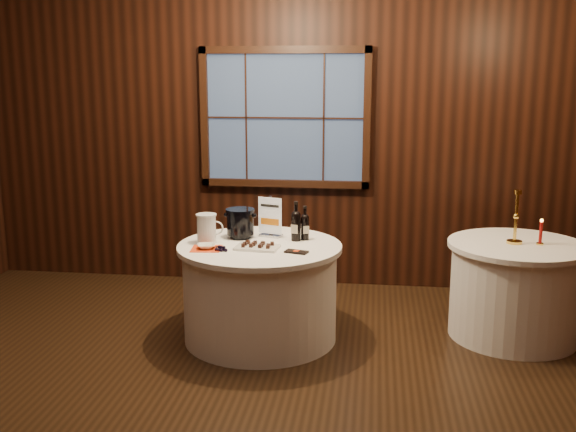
# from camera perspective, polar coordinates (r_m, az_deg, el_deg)

# --- Properties ---
(ground) EXTENTS (6.00, 6.00, 0.00)m
(ground) POSITION_cam_1_polar(r_m,az_deg,el_deg) (4.59, -4.52, -14.95)
(ground) COLOR black
(ground) RESTS_ON ground
(back_wall) EXTENTS (6.00, 0.10, 3.00)m
(back_wall) POSITION_cam_1_polar(r_m,az_deg,el_deg) (6.55, -0.25, 7.40)
(back_wall) COLOR black
(back_wall) RESTS_ON ground
(main_table) EXTENTS (1.28, 1.28, 0.77)m
(main_table) POSITION_cam_1_polar(r_m,az_deg,el_deg) (5.34, -2.37, -6.40)
(main_table) COLOR white
(main_table) RESTS_ON ground
(side_table) EXTENTS (1.08, 1.08, 0.77)m
(side_table) POSITION_cam_1_polar(r_m,az_deg,el_deg) (5.67, 18.64, -5.94)
(side_table) COLOR white
(side_table) RESTS_ON ground
(sign_stand) EXTENTS (0.20, 0.15, 0.34)m
(sign_stand) POSITION_cam_1_polar(r_m,az_deg,el_deg) (5.45, -1.48, -0.59)
(sign_stand) COLOR #ADADB3
(sign_stand) RESTS_ON main_table
(port_bottle_left) EXTENTS (0.08, 0.08, 0.32)m
(port_bottle_left) POSITION_cam_1_polar(r_m,az_deg,el_deg) (5.32, 0.68, -0.66)
(port_bottle_left) COLOR black
(port_bottle_left) RESTS_ON main_table
(port_bottle_right) EXTENTS (0.07, 0.08, 0.27)m
(port_bottle_right) POSITION_cam_1_polar(r_m,az_deg,el_deg) (5.35, 1.44, -0.78)
(port_bottle_right) COLOR black
(port_bottle_right) RESTS_ON main_table
(ice_bucket) EXTENTS (0.23, 0.23, 0.24)m
(ice_bucket) POSITION_cam_1_polar(r_m,az_deg,el_deg) (5.43, -4.06, -0.56)
(ice_bucket) COLOR black
(ice_bucket) RESTS_ON main_table
(chocolate_plate) EXTENTS (0.34, 0.25, 0.05)m
(chocolate_plate) POSITION_cam_1_polar(r_m,az_deg,el_deg) (5.11, -2.63, -2.57)
(chocolate_plate) COLOR white
(chocolate_plate) RESTS_ON main_table
(chocolate_box) EXTENTS (0.19, 0.13, 0.01)m
(chocolate_box) POSITION_cam_1_polar(r_m,az_deg,el_deg) (4.99, 0.71, -3.05)
(chocolate_box) COLOR black
(chocolate_box) RESTS_ON main_table
(grape_bunch) EXTENTS (0.16, 0.09, 0.04)m
(grape_bunch) POSITION_cam_1_polar(r_m,az_deg,el_deg) (5.07, -5.63, -2.73)
(grape_bunch) COLOR black
(grape_bunch) RESTS_ON main_table
(glass_pitcher) EXTENTS (0.21, 0.16, 0.23)m
(glass_pitcher) POSITION_cam_1_polar(r_m,az_deg,el_deg) (5.29, -6.89, -1.04)
(glass_pitcher) COLOR white
(glass_pitcher) RESTS_ON main_table
(orange_napkin) EXTENTS (0.24, 0.24, 0.00)m
(orange_napkin) POSITION_cam_1_polar(r_m,az_deg,el_deg) (5.14, -6.93, -2.76)
(orange_napkin) COLOR red
(orange_napkin) RESTS_ON main_table
(cracker_bowl) EXTENTS (0.17, 0.17, 0.03)m
(cracker_bowl) POSITION_cam_1_polar(r_m,az_deg,el_deg) (5.13, -6.93, -2.55)
(cracker_bowl) COLOR white
(cracker_bowl) RESTS_ON orange_napkin
(brass_candlestick) EXTENTS (0.12, 0.12, 0.42)m
(brass_candlestick) POSITION_cam_1_polar(r_m,az_deg,el_deg) (5.52, 18.70, -0.66)
(brass_candlestick) COLOR gold
(brass_candlestick) RESTS_ON side_table
(red_candle) EXTENTS (0.06, 0.06, 0.20)m
(red_candle) POSITION_cam_1_polar(r_m,az_deg,el_deg) (5.56, 20.60, -1.47)
(red_candle) COLOR gold
(red_candle) RESTS_ON side_table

